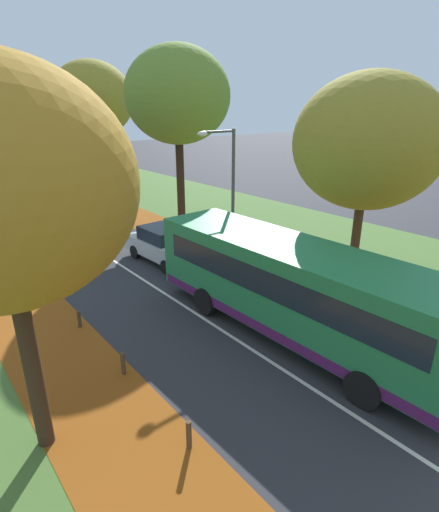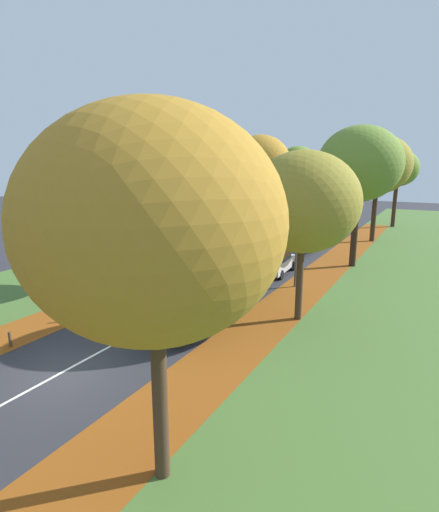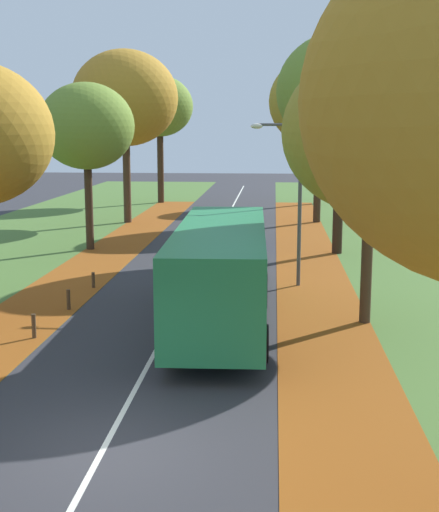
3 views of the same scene
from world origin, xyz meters
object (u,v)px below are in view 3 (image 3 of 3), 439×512
Objects in this scene: tree_left_distant at (160,107)px; tree_right_distant at (320,113)px; tree_left_far at (125,98)px; streetlamp_right at (291,185)px; car_blue_following at (238,229)px; tree_right_far at (319,102)px; bus at (221,270)px; tree_left_mid at (86,127)px; bollard_fifth at (68,300)px; car_silver_lead at (243,252)px; bollard_fourth at (34,326)px; tree_right_near at (372,132)px; bollard_sixth at (93,280)px; tree_right_mid at (342,92)px.

tree_left_distant reaches higher than tree_right_distant.
tree_left_far is 1.74× the size of streetlamp_right.
tree_left_distant is 22.37m from car_blue_following.
tree_right_far is 0.97× the size of bus.
tree_left_far reaches higher than tree_left_mid.
car_silver_lead reaches higher than bollard_fifth.
tree_left_far is 22.73m from bollard_fifth.
tree_left_distant is 1.07× the size of tree_right_distant.
tree_left_distant is 28.58m from car_silver_lead.
tree_right_distant is at bearing 74.74° from bollard_fourth.
tree_right_near is at bearing -90.98° from tree_right_distant.
tree_right_near reaches higher than bollard_sixth.
bus reaches higher than car_blue_following.
tree_left_far reaches higher than car_silver_lead.
tree_left_far is at bearing -175.24° from tree_right_far.
tree_left_far is at bearing 117.98° from tree_right_near.
tree_right_near is 12.19m from tree_right_mid.
tree_right_distant is 1.51× the size of streetlamp_right.
bus is at bearing -43.06° from bollard_sixth.
tree_left_distant is 1.21× the size of tree_right_near.
streetlamp_right is (-2.05, -18.22, -3.58)m from tree_right_far.
tree_right_mid reaches higher than bollard_sixth.
bollard_fourth is at bearing -109.97° from tree_right_far.
tree_right_distant is at bearing 84.63° from streetlamp_right.
bollard_fourth is at bearing -106.55° from car_blue_following.
car_blue_following is at bearing 94.80° from car_silver_lead.
car_silver_lead is (7.61, -26.76, -6.55)m from tree_left_distant.
tree_right_distant is at bearing 86.39° from tree_right_far.
tree_left_mid is 1.32× the size of streetlamp_right.
tree_left_far reaches higher than tree_right_near.
tree_left_distant is 0.97× the size of tree_right_mid.
tree_left_far is 17.28m from tree_right_distant.
bollard_fifth is 8.97m from streetlamp_right.
tree_right_near is (11.61, -34.13, -1.70)m from tree_left_distant.
bollard_fifth is 5.46m from bus.
tree_left_far is 17.91× the size of bollard_sixth.
tree_left_distant reaches higher than streetlamp_right.
tree_left_distant is 14.64× the size of bollard_fifth.
bus is at bearing -92.01° from car_silver_lead.
tree_right_mid is at bearing -0.97° from tree_left_mid.
tree_right_far is (11.69, 0.97, -0.21)m from tree_left_far.
tree_right_distant is at bearing 80.31° from car_silver_lead.
tree_right_far is (11.50, -10.93, -0.04)m from tree_left_distant.
tree_left_far is at bearing 119.21° from streetlamp_right.
bollard_sixth is (2.47, -18.24, -7.24)m from tree_left_far.
tree_right_mid is 14.39× the size of bollard_fourth.
bus is (7.31, -13.00, -4.14)m from tree_left_mid.
tree_left_far is at bearing 117.70° from car_silver_lead.
tree_left_mid is at bearing -136.43° from tree_right_far.
streetlamp_right is 1.40× the size of car_silver_lead.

